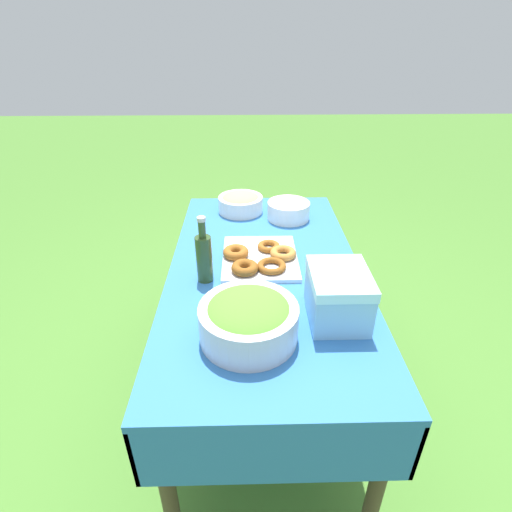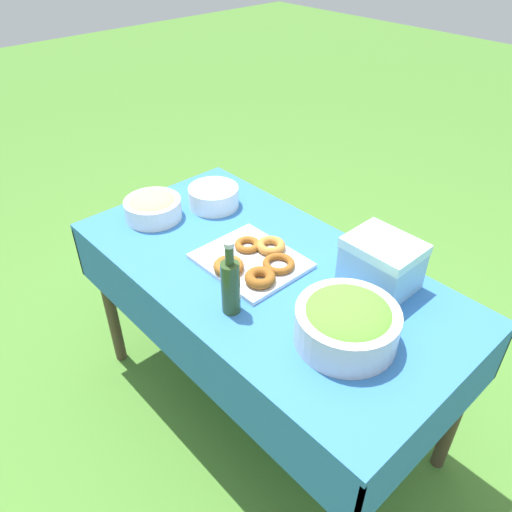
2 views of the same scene
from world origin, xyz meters
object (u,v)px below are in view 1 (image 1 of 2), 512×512
cooler_box (338,295)px  donut_platter (260,258)px  plate_stack (288,210)px  olive_oil_bottle (204,256)px  pasta_bowl (241,202)px  salad_bowl (249,319)px

cooler_box → donut_platter: bearing=-146.2°
plate_stack → olive_oil_bottle: olive_oil_bottle is taller
pasta_bowl → plate_stack: pasta_bowl is taller
donut_platter → olive_oil_bottle: 0.25m
salad_bowl → cooler_box: size_ratio=1.31×
salad_bowl → donut_platter: salad_bowl is taller
plate_stack → cooler_box: (0.76, 0.08, 0.04)m
salad_bowl → pasta_bowl: bearing=-178.0°
salad_bowl → pasta_bowl: size_ratio=1.33×
pasta_bowl → plate_stack: (0.09, 0.23, -0.01)m
olive_oil_bottle → cooler_box: size_ratio=1.12×
pasta_bowl → plate_stack: bearing=68.9°
olive_oil_bottle → pasta_bowl: bearing=168.7°
donut_platter → olive_oil_bottle: olive_oil_bottle is taller
pasta_bowl → olive_oil_bottle: bearing=-11.3°
plate_stack → olive_oil_bottle: 0.65m
pasta_bowl → donut_platter: (0.50, 0.08, -0.03)m
donut_platter → plate_stack: (-0.41, 0.15, 0.02)m
salad_bowl → olive_oil_bottle: bearing=-153.7°
olive_oil_bottle → donut_platter: bearing=121.0°
pasta_bowl → olive_oil_bottle: olive_oil_bottle is taller
salad_bowl → cooler_box: 0.30m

